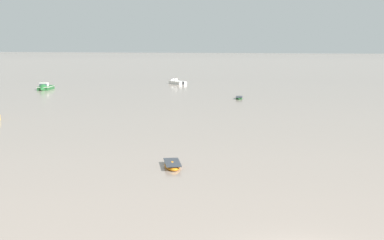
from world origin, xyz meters
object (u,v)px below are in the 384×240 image
Objects in this scene: motorboat_moored_0 at (45,88)px; rowboat_moored_5 at (172,165)px; rowboat_moored_3 at (239,98)px; motorboat_moored_1 at (176,83)px.

motorboat_moored_0 reaches higher than rowboat_moored_5.
rowboat_moored_3 is (35.35, -7.72, -0.17)m from motorboat_moored_0.
rowboat_moored_3 is (16.70, -26.88, -0.11)m from motorboat_moored_1.
rowboat_moored_5 is at bearing 24.50° from motorboat_moored_0.
rowboat_moored_5 is (19.05, -73.52, -0.10)m from motorboat_moored_1.
motorboat_moored_0 reaches higher than rowboat_moored_3.
rowboat_moored_3 is at bearing 162.91° from rowboat_moored_5.
motorboat_moored_1 is 31.65m from rowboat_moored_3.
motorboat_moored_1 is 1.56× the size of rowboat_moored_3.
motorboat_moored_1 is at bearing 24.06° from rowboat_moored_3.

